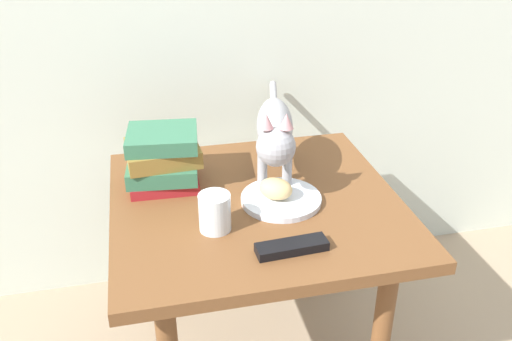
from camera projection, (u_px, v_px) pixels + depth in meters
side_table at (256, 225)px, 1.34m from camera, size 0.68×0.65×0.51m
plate at (281, 199)px, 1.30m from camera, size 0.19×0.19×0.01m
bread_roll at (276, 189)px, 1.28m from camera, size 0.10×0.10×0.05m
cat at (275, 131)px, 1.34m from camera, size 0.16×0.47×0.23m
book_stack at (163, 158)px, 1.35m from camera, size 0.19×0.17×0.14m
candle_jar at (215, 214)px, 1.19m from camera, size 0.07×0.07×0.08m
tv_remote at (292, 247)px, 1.13m from camera, size 0.15×0.05×0.02m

